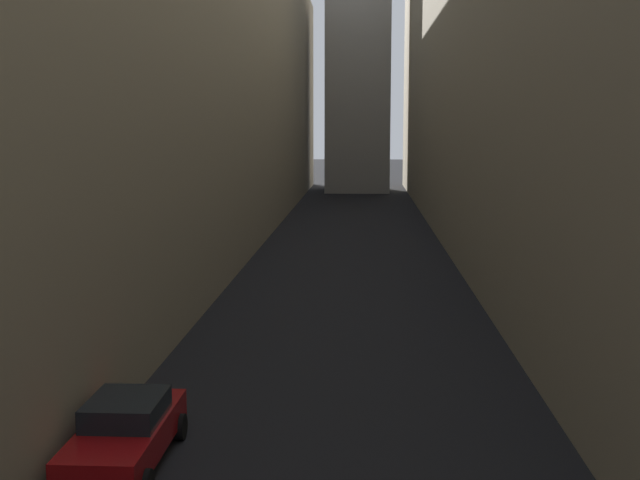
# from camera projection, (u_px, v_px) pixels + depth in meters

# --- Properties ---
(ground_plane) EXTENTS (264.00, 264.00, 0.00)m
(ground_plane) POSITION_uv_depth(u_px,v_px,m) (351.00, 255.00, 46.36)
(ground_plane) COLOR black
(building_block_left) EXTENTS (13.50, 108.00, 21.39)m
(building_block_left) POSITION_uv_depth(u_px,v_px,m) (140.00, 65.00, 47.50)
(building_block_left) COLOR gray
(building_block_left) RESTS_ON ground
(building_block_right) EXTENTS (12.92, 108.00, 23.09)m
(building_block_right) POSITION_uv_depth(u_px,v_px,m) (566.00, 48.00, 46.12)
(building_block_right) COLOR gray
(building_block_right) RESTS_ON ground
(parked_car_left_third) EXTENTS (1.89, 4.56, 1.48)m
(parked_car_left_third) POSITION_uv_depth(u_px,v_px,m) (126.00, 432.00, 17.62)
(parked_car_left_third) COLOR maroon
(parked_car_left_third) RESTS_ON ground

